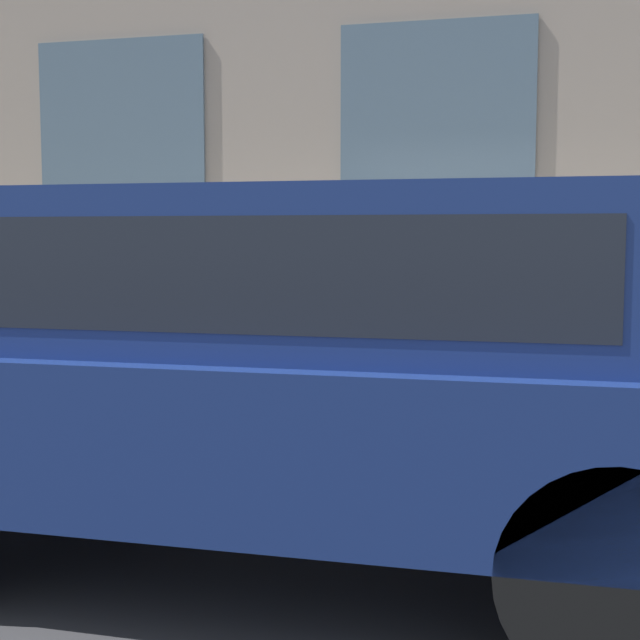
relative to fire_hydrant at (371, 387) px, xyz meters
name	(u,v)px	position (x,y,z in m)	size (l,w,h in m)	color
ground_plane	(367,493)	(-0.46, -0.07, -0.56)	(80.00, 80.00, 0.00)	#2D2D30
sidewalk	(407,426)	(1.11, -0.07, -0.49)	(3.15, 60.00, 0.15)	#9E9B93
fire_hydrant	(371,387)	(0.00, 0.00, 0.00)	(0.35, 0.46, 0.80)	gray
person	(273,287)	(0.36, 0.77, 0.62)	(0.42, 0.27, 1.72)	navy
parked_truck_navy_near	(293,351)	(-1.69, 0.03, 0.45)	(1.92, 4.58, 1.73)	black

